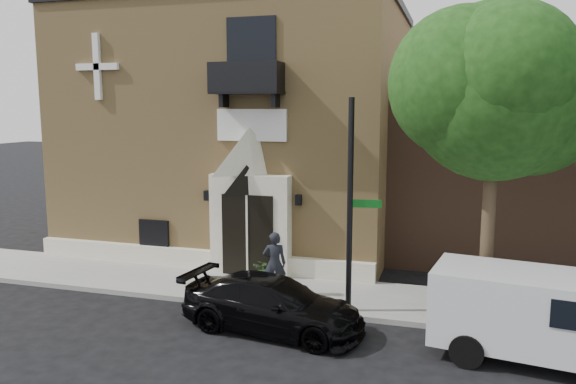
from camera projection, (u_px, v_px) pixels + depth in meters
name	position (u px, v px, depth m)	size (l,w,h in m)	color
ground	(250.00, 310.00, 15.26)	(120.00, 120.00, 0.00)	black
sidewalk	(300.00, 293.00, 16.39)	(42.00, 3.00, 0.15)	gray
church	(249.00, 127.00, 22.94)	(12.20, 11.01, 9.30)	tan
street_tree_left	(497.00, 90.00, 13.00)	(4.97, 4.38, 7.77)	#38281C
black_sedan	(273.00, 304.00, 13.76)	(1.87, 4.61, 1.34)	black
cargo_van	(559.00, 317.00, 11.82)	(5.05, 2.64, 1.96)	silver
street_sign	(351.00, 206.00, 14.40)	(0.95, 0.88, 5.56)	black
fire_hydrant	(531.00, 314.00, 13.38)	(0.49, 0.39, 0.86)	maroon
planter	(263.00, 270.00, 17.30)	(0.60, 0.52, 0.67)	#395E2E
pedestrian_near	(274.00, 263.00, 15.94)	(0.67, 0.44, 1.83)	black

